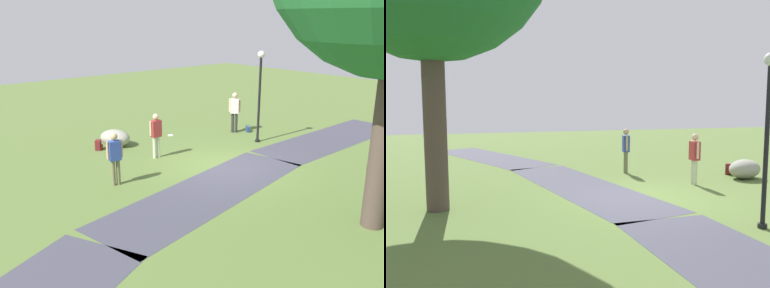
% 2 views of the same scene
% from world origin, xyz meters
% --- Properties ---
extents(ground_plane, '(48.00, 48.00, 0.00)m').
position_xyz_m(ground_plane, '(0.00, 0.00, 0.00)').
color(ground_plane, '#566E34').
extents(footpath_segment_near, '(8.05, 2.49, 0.01)m').
position_xyz_m(footpath_segment_near, '(-6.00, 0.45, 0.00)').
color(footpath_segment_near, '#403F4D').
rests_on(footpath_segment_near, ground).
extents(footpath_segment_mid, '(8.29, 3.77, 0.01)m').
position_xyz_m(footpath_segment_mid, '(1.93, 1.29, 0.00)').
color(footpath_segment_mid, '#403F4D').
rests_on(footpath_segment_mid, ground).
extents(lamp_post, '(0.28, 0.28, 3.74)m').
position_xyz_m(lamp_post, '(-3.22, -1.30, 2.30)').
color(lamp_post, black).
rests_on(lamp_post, ground).
extents(lawn_boulder, '(1.35, 1.55, 0.67)m').
position_xyz_m(lawn_boulder, '(1.63, -4.62, 0.34)').
color(lawn_boulder, gray).
rests_on(lawn_boulder, ground).
extents(woman_with_handbag, '(0.42, 0.43, 1.81)m').
position_xyz_m(woman_with_handbag, '(-3.56, -2.99, 1.06)').
color(woman_with_handbag, '#2F302C').
rests_on(woman_with_handbag, ground).
extents(man_near_boulder, '(0.51, 0.32, 1.68)m').
position_xyz_m(man_near_boulder, '(3.74, -0.99, 0.97)').
color(man_near_boulder, '#6D6D48').
rests_on(man_near_boulder, ground).
extents(passerby_on_path, '(0.52, 0.27, 1.67)m').
position_xyz_m(passerby_on_path, '(1.21, -2.35, 0.97)').
color(passerby_on_path, beige).
rests_on(passerby_on_path, ground).
extents(handbag_on_grass, '(0.38, 0.38, 0.31)m').
position_xyz_m(handbag_on_grass, '(-4.09, -2.64, 0.14)').
color(handbag_on_grass, navy).
rests_on(handbag_on_grass, ground).
extents(backpack_by_boulder, '(0.35, 0.35, 0.40)m').
position_xyz_m(backpack_by_boulder, '(2.40, -4.58, 0.19)').
color(backpack_by_boulder, maroon).
rests_on(backpack_by_boulder, ground).
extents(frisbee_on_grass, '(0.25, 0.25, 0.02)m').
position_xyz_m(frisbee_on_grass, '(-1.03, -4.42, 0.01)').
color(frisbee_on_grass, white).
rests_on(frisbee_on_grass, ground).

